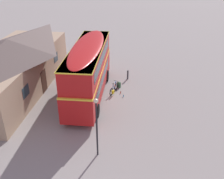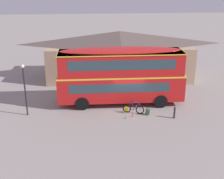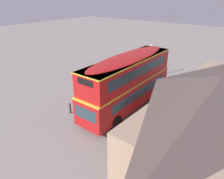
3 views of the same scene
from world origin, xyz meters
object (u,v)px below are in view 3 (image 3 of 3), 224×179
at_px(water_bottle_blue_sports, 101,97).
at_px(street_lamp, 151,57).
at_px(water_bottle_red_squeeze, 99,100).
at_px(kerb_bollard, 70,108).
at_px(touring_bicycle, 104,100).
at_px(double_decker_bus, 128,80).
at_px(backpack_on_ground, 92,104).

height_order(water_bottle_blue_sports, street_lamp, street_lamp).
bearing_deg(water_bottle_red_squeeze, kerb_bollard, -9.09).
height_order(touring_bicycle, kerb_bollard, touring_bicycle).
bearing_deg(water_bottle_blue_sports, street_lamp, 171.15).
bearing_deg(double_decker_bus, water_bottle_red_squeeze, -75.75).
distance_m(water_bottle_blue_sports, kerb_bollard, 3.75).
bearing_deg(backpack_on_ground, water_bottle_red_squeeze, -167.95).
distance_m(touring_bicycle, kerb_bollard, 3.30).
relative_size(backpack_on_ground, water_bottle_blue_sports, 2.67).
bearing_deg(street_lamp, water_bottle_red_squeeze, -6.19).
bearing_deg(backpack_on_ground, kerb_bollard, -21.36).
height_order(double_decker_bus, kerb_bollard, double_decker_bus).
distance_m(touring_bicycle, street_lamp, 8.59).
relative_size(double_decker_bus, water_bottle_blue_sports, 48.00).
distance_m(double_decker_bus, water_bottle_red_squeeze, 3.81).
xyz_separation_m(double_decker_bus, street_lamp, (-7.54, -1.86, -0.05)).
distance_m(water_bottle_blue_sports, street_lamp, 8.14).
bearing_deg(street_lamp, kerb_bollard, -7.00).
bearing_deg(touring_bicycle, double_decker_bus, 109.54).
bearing_deg(kerb_bollard, street_lamp, 173.00).
distance_m(double_decker_bus, touring_bicycle, 3.20).
bearing_deg(water_bottle_blue_sports, kerb_bollard, -3.14).
xyz_separation_m(water_bottle_red_squeeze, kerb_bollard, (3.14, -0.50, 0.38)).
xyz_separation_m(double_decker_bus, water_bottle_red_squeeze, (0.70, -2.76, -2.53)).
xyz_separation_m(double_decker_bus, kerb_bollard, (3.84, -3.26, -2.15)).
distance_m(street_lamp, kerb_bollard, 11.65).
relative_size(double_decker_bus, touring_bicycle, 6.24).
bearing_deg(double_decker_bus, street_lamp, -166.12).
bearing_deg(kerb_bollard, water_bottle_blue_sports, 176.86).
distance_m(backpack_on_ground, water_bottle_blue_sports, 1.88).
bearing_deg(water_bottle_red_squeeze, touring_bicycle, 85.31).
xyz_separation_m(water_bottle_red_squeeze, street_lamp, (-8.24, 0.89, 2.48)).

